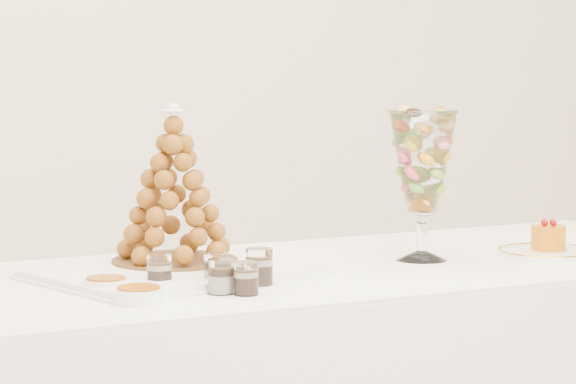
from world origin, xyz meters
TOP-DOWN VIEW (x-y plane):
  - lace_tray at (-0.25, 0.20)m, footprint 0.64×0.55m
  - macaron_vase at (0.35, 0.15)m, footprint 0.16×0.16m
  - cake_plate at (0.66, 0.08)m, footprint 0.24×0.24m
  - verrine_a at (-0.33, 0.08)m, footprint 0.05×0.05m
  - verrine_b at (-0.22, 0.05)m, footprint 0.06×0.06m
  - verrine_c at (-0.13, 0.02)m, footprint 0.07×0.07m
  - verrine_d at (-0.24, -0.04)m, footprint 0.07×0.07m
  - verrine_e at (-0.20, -0.07)m, footprint 0.06×0.06m
  - ramekin_back at (-0.45, 0.08)m, footprint 0.09×0.09m
  - ramekin_front at (-0.43, -0.06)m, footprint 0.10×0.10m
  - croquembouche at (-0.22, 0.28)m, footprint 0.28×0.28m
  - mousse_cake at (0.67, 0.09)m, footprint 0.08×0.08m

SIDE VIEW (x-z plane):
  - cake_plate at x=0.66m, z-range 0.75..0.76m
  - lace_tray at x=-0.25m, z-range 0.75..0.77m
  - ramekin_back at x=-0.45m, z-range 0.75..0.78m
  - ramekin_front at x=-0.43m, z-range 0.75..0.78m
  - verrine_e at x=-0.20m, z-range 0.75..0.82m
  - verrine_b at x=-0.22m, z-range 0.75..0.82m
  - verrine_a at x=-0.33m, z-range 0.75..0.82m
  - verrine_d at x=-0.24m, z-range 0.75..0.82m
  - verrine_c at x=-0.13m, z-range 0.75..0.83m
  - mousse_cake at x=0.67m, z-range 0.76..0.83m
  - croquembouche at x=-0.22m, z-range 0.77..1.12m
  - macaron_vase at x=0.35m, z-range 0.80..1.15m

